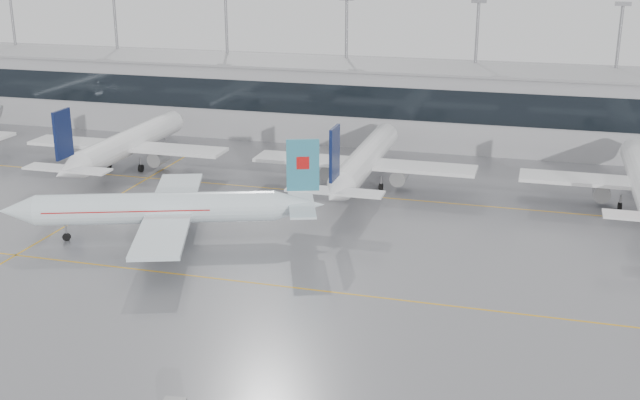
# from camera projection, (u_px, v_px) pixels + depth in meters

# --- Properties ---
(ground) EXTENTS (320.00, 320.00, 0.00)m
(ground) POSITION_uv_depth(u_px,v_px,m) (286.00, 287.00, 76.78)
(ground) COLOR slate
(ground) RESTS_ON ground
(taxi_line_main) EXTENTS (120.00, 0.25, 0.01)m
(taxi_line_main) POSITION_uv_depth(u_px,v_px,m) (286.00, 287.00, 76.78)
(taxi_line_main) COLOR gold
(taxi_line_main) RESTS_ON ground
(taxi_line_north) EXTENTS (120.00, 0.25, 0.01)m
(taxi_line_north) POSITION_uv_depth(u_px,v_px,m) (357.00, 195.00, 104.26)
(taxi_line_north) COLOR gold
(taxi_line_north) RESTS_ON ground
(taxi_line_cross) EXTENTS (0.25, 60.00, 0.01)m
(taxi_line_cross) POSITION_uv_depth(u_px,v_px,m) (91.00, 211.00, 98.23)
(taxi_line_cross) COLOR gold
(taxi_line_cross) RESTS_ON ground
(terminal) EXTENTS (180.00, 15.00, 12.00)m
(terminal) POSITION_uv_depth(u_px,v_px,m) (402.00, 104.00, 131.72)
(terminal) COLOR #9B9A9E
(terminal) RESTS_ON ground
(terminal_glass) EXTENTS (180.00, 0.20, 5.00)m
(terminal_glass) POSITION_uv_depth(u_px,v_px,m) (394.00, 104.00, 124.34)
(terminal_glass) COLOR black
(terminal_glass) RESTS_ON ground
(terminal_roof) EXTENTS (182.00, 16.00, 0.40)m
(terminal_roof) POSITION_uv_depth(u_px,v_px,m) (403.00, 66.00, 129.81)
(terminal_roof) COLOR gray
(terminal_roof) RESTS_ON ground
(light_masts) EXTENTS (156.40, 1.00, 22.60)m
(light_masts) POSITION_uv_depth(u_px,v_px,m) (410.00, 54.00, 134.95)
(light_masts) COLOR gray
(light_masts) RESTS_ON ground
(air_canada_jet) EXTENTS (34.78, 28.20, 11.12)m
(air_canada_jet) POSITION_uv_depth(u_px,v_px,m) (168.00, 209.00, 88.13)
(air_canada_jet) COLOR white
(air_canada_jet) RESTS_ON ground
(parked_jet_b) EXTENTS (29.64, 36.96, 11.72)m
(parked_jet_b) POSITION_uv_depth(u_px,v_px,m) (127.00, 144.00, 115.48)
(parked_jet_b) COLOR white
(parked_jet_b) RESTS_ON ground
(parked_jet_c) EXTENTS (29.64, 36.96, 11.72)m
(parked_jet_c) POSITION_uv_depth(u_px,v_px,m) (364.00, 161.00, 106.50)
(parked_jet_c) COLOR white
(parked_jet_c) RESTS_ON ground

